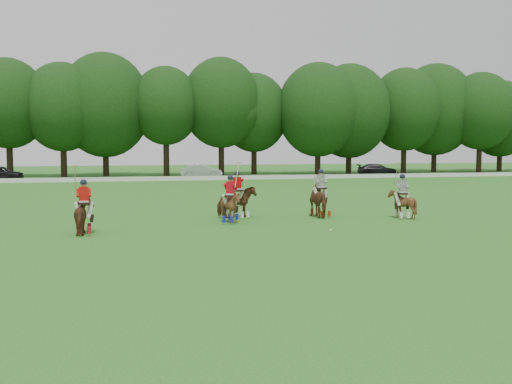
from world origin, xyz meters
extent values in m
plane|color=#25671D|center=(0.00, 0.00, 0.00)|extent=(180.00, 180.00, 0.00)
cylinder|color=black|center=(-17.43, 48.92, 2.49)|extent=(0.70, 0.70, 4.98)
ellipsoid|color=black|center=(-17.43, 48.92, 8.28)|extent=(8.80, 8.80, 10.12)
cylinder|color=black|center=(-11.63, 48.49, 2.32)|extent=(0.70, 0.70, 4.64)
ellipsoid|color=black|center=(-11.63, 48.49, 7.95)|extent=(8.80, 8.80, 10.13)
cylinder|color=black|center=(-6.99, 49.52, 2.16)|extent=(0.70, 0.70, 4.31)
ellipsoid|color=black|center=(-6.99, 49.52, 8.31)|extent=(10.67, 10.67, 12.27)
cylinder|color=black|center=(-0.04, 48.00, 2.62)|extent=(0.70, 0.70, 5.24)
ellipsoid|color=black|center=(-0.04, 48.00, 8.26)|extent=(8.06, 8.06, 9.26)
cylinder|color=black|center=(6.63, 48.24, 2.59)|extent=(0.70, 0.70, 5.19)
ellipsoid|color=black|center=(6.63, 48.24, 8.75)|extent=(9.50, 9.50, 10.92)
cylinder|color=black|center=(11.06, 49.62, 2.24)|extent=(0.70, 0.70, 4.48)
ellipsoid|color=black|center=(11.06, 49.62, 7.71)|extent=(8.60, 8.60, 9.89)
cylinder|color=black|center=(18.54, 46.82, 2.11)|extent=(0.70, 0.70, 4.21)
ellipsoid|color=black|center=(18.54, 46.82, 8.00)|extent=(10.11, 10.11, 11.63)
cylinder|color=black|center=(23.25, 48.17, 2.03)|extent=(0.70, 0.70, 4.07)
ellipsoid|color=black|center=(23.25, 48.17, 7.99)|extent=(10.46, 10.46, 12.03)
cylinder|color=black|center=(31.16, 48.38, 2.40)|extent=(0.70, 0.70, 4.79)
ellipsoid|color=black|center=(31.16, 48.38, 8.35)|extent=(9.47, 9.47, 10.89)
cylinder|color=black|center=(36.59, 49.92, 2.22)|extent=(0.70, 0.70, 4.44)
ellipsoid|color=black|center=(36.59, 49.92, 8.51)|extent=(10.84, 10.84, 12.47)
cylinder|color=black|center=(41.42, 46.74, 2.43)|extent=(0.70, 0.70, 4.86)
ellipsoid|color=black|center=(41.42, 46.74, 8.21)|extent=(8.94, 8.94, 10.28)
cylinder|color=black|center=(46.86, 49.73, 1.95)|extent=(0.70, 0.70, 3.90)
ellipsoid|color=black|center=(46.86, 49.73, 7.38)|extent=(9.29, 9.29, 10.68)
cube|color=white|center=(0.00, 38.00, 0.22)|extent=(120.00, 0.10, 0.44)
imported|color=black|center=(-17.36, 42.50, 0.77)|extent=(4.69, 2.30, 1.54)
imported|color=#AFAFB5|center=(3.31, 42.50, 0.75)|extent=(4.73, 2.22, 1.50)
imported|color=black|center=(24.58, 42.50, 0.70)|extent=(5.21, 3.26, 1.41)
imported|color=#4F2315|center=(-7.29, 2.82, 0.70)|extent=(0.79, 1.67, 1.40)
cube|color=black|center=(-7.29, 2.82, 1.21)|extent=(0.45, 0.57, 0.08)
cylinder|color=tan|center=(-7.59, 2.81, 2.13)|extent=(0.05, 0.77, 1.08)
imported|color=#4F2315|center=(-0.49, 6.27, 0.76)|extent=(1.95, 1.87, 1.53)
cube|color=black|center=(-0.49, 6.27, 1.32)|extent=(0.66, 0.70, 0.08)
cylinder|color=tan|center=(-0.22, 6.42, 1.24)|extent=(0.13, 0.20, 1.29)
imported|color=#4F2315|center=(-1.14, 4.66, 0.70)|extent=(1.58, 1.64, 1.41)
cube|color=black|center=(-1.14, 4.66, 1.22)|extent=(0.64, 0.69, 0.08)
cylinder|color=tan|center=(-0.87, 4.53, 2.14)|extent=(0.36, 0.71, 1.08)
imported|color=#4F2315|center=(3.53, 5.76, 0.81)|extent=(1.00, 1.97, 1.61)
cube|color=black|center=(3.53, 5.76, 1.40)|extent=(0.48, 0.59, 0.08)
cylinder|color=tan|center=(3.23, 5.74, 1.32)|extent=(0.04, 0.21, 1.29)
imported|color=#4F2315|center=(7.09, 4.31, 0.68)|extent=(1.34, 1.44, 1.37)
cube|color=black|center=(7.09, 4.31, 1.19)|extent=(0.55, 0.64, 0.08)
cylinder|color=tan|center=(6.79, 4.38, 2.11)|extent=(0.19, 0.76, 1.08)
sphere|color=white|center=(2.25, 1.20, 0.04)|extent=(0.09, 0.09, 0.09)
camera|label=1|loc=(-6.17, -20.06, 3.35)|focal=40.00mm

